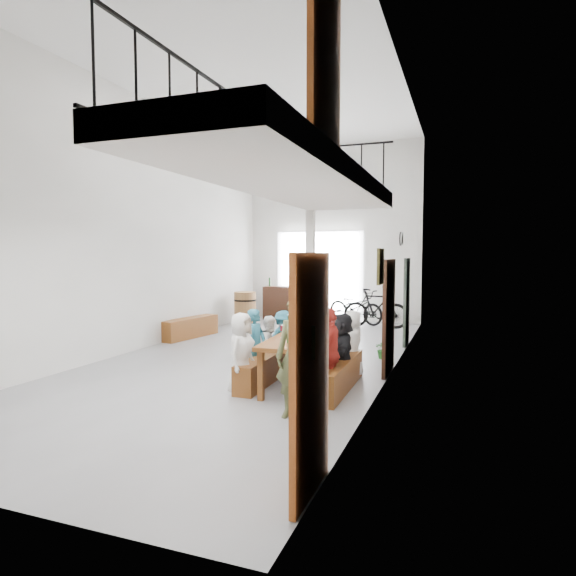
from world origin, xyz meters
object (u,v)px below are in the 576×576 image
at_px(serving_counter, 295,303).
at_px(tasting_table, 304,341).
at_px(side_bench, 190,328).
at_px(host_standing, 297,357).
at_px(bicycle_near, 355,307).
at_px(bench_inner, 266,368).
at_px(oak_barrel, 245,308).

bearing_deg(serving_counter, tasting_table, -75.76).
relative_size(side_bench, host_standing, 1.14).
bearing_deg(host_standing, bicycle_near, 94.67).
bearing_deg(host_standing, side_bench, 131.03).
height_order(serving_counter, bicycle_near, serving_counter).
bearing_deg(bench_inner, bicycle_near, 89.10).
height_order(oak_barrel, bicycle_near, bicycle_near).
xyz_separation_m(bench_inner, side_bench, (-3.40, 3.21, 0.03)).
height_order(bench_inner, side_bench, side_bench).
distance_m(tasting_table, bench_inner, 0.81).
distance_m(tasting_table, bicycle_near, 7.04).
bearing_deg(host_standing, serving_counter, 106.86).
relative_size(tasting_table, oak_barrel, 2.37).
distance_m(tasting_table, host_standing, 1.55).
relative_size(serving_counter, bicycle_near, 1.02).
bearing_deg(tasting_table, side_bench, 137.99).
height_order(serving_counter, host_standing, host_standing).
xyz_separation_m(bench_inner, bicycle_near, (-0.01, 7.02, 0.29)).
xyz_separation_m(oak_barrel, host_standing, (4.12, -7.22, 0.30)).
height_order(side_bench, serving_counter, serving_counter).
bearing_deg(oak_barrel, serving_counter, 55.46).
xyz_separation_m(bench_inner, serving_counter, (-2.01, 7.25, 0.31)).
distance_m(oak_barrel, bicycle_near, 3.31).
bearing_deg(serving_counter, side_bench, -114.93).
bearing_deg(bicycle_near, oak_barrel, 138.13).
bearing_deg(oak_barrel, side_bench, -97.70).
height_order(tasting_table, host_standing, host_standing).
distance_m(side_bench, oak_barrel, 2.56).
xyz_separation_m(tasting_table, host_standing, (0.40, -1.50, 0.08)).
relative_size(tasting_table, bench_inner, 1.19).
bearing_deg(side_bench, tasting_table, -38.21).
xyz_separation_m(tasting_table, oak_barrel, (-3.72, 5.72, -0.22)).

